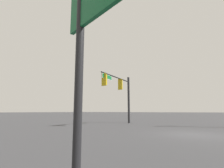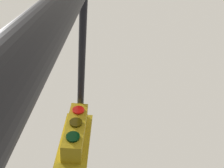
% 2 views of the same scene
% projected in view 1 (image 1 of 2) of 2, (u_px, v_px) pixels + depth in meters
% --- Properties ---
extents(ground_plane, '(400.00, 400.00, 0.00)m').
position_uv_depth(ground_plane, '(194.00, 135.00, 11.23)').
color(ground_plane, '#38383A').
extents(signal_pole_near, '(6.84, 1.04, 5.91)m').
position_uv_depth(signal_pole_near, '(122.00, 91.00, 20.88)').
color(signal_pole_near, black).
rests_on(signal_pole_near, ground_plane).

